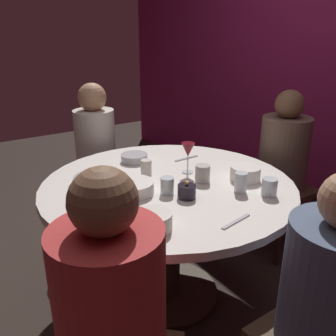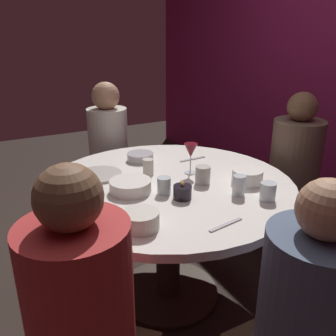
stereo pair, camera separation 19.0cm
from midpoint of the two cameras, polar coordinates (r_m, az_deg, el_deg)
The scene contains 21 objects.
ground_plane at distance 2.32m, azimuth -2.48°, elevation -19.34°, with size 8.00×8.00×0.00m, color #2D231E.
dining_table at distance 1.99m, azimuth -2.74°, elevation -6.26°, with size 1.35×1.35×0.74m.
seated_diner_left at distance 2.75m, azimuth -13.37°, elevation 3.81°, with size 0.40×0.40×1.16m.
seated_diner_back at distance 2.54m, azimuth 15.80°, elevation 1.97°, with size 0.40×0.40×1.15m.
seated_diner_right at distance 1.34m, azimuth 20.78°, elevation -17.65°, with size 0.40×0.40×1.11m.
seated_diner_front_right at distance 1.18m, azimuth -13.98°, elevation -20.87°, with size 0.57×0.57×1.17m.
candle_holder at distance 1.74m, azimuth -0.14°, elevation -3.77°, with size 0.09×0.09×0.09m.
wine_glass at distance 2.01m, azimuth 0.50°, elevation 2.64°, with size 0.08×0.08×0.18m.
dinner_plate at distance 2.03m, azimuth -13.90°, elevation -1.52°, with size 0.25×0.25×0.01m, color #B2ADA3.
cell_phone at distance 1.78m, azimuth -17.02°, elevation -5.18°, with size 0.07×0.14×0.01m, color black.
bowl_serving_large at distance 2.24m, azimuth -7.78°, elevation 1.57°, with size 0.16×0.16×0.05m, color #B7B7BC.
bowl_salad_center at distance 1.97m, azimuth 9.47°, elevation -0.85°, with size 0.16×0.16×0.07m, color silver.
bowl_small_white at distance 1.81m, azimuth -8.60°, elevation -3.13°, with size 0.21×0.21×0.06m, color silver.
bowl_sauce_side at distance 1.48m, azimuth -6.06°, elevation -8.47°, with size 0.16×0.16×0.07m, color beige.
cup_near_candle at distance 2.01m, azimuth -6.19°, elevation -0.03°, with size 0.06×0.06×0.09m, color beige.
cup_by_left_diner at distance 1.92m, azimuth 2.69°, elevation -0.93°, with size 0.08×0.08×0.09m, color #B2ADA3.
cup_by_right_diner at distance 1.81m, azimuth 8.53°, elevation -2.33°, with size 0.06×0.06×0.10m, color silver.
cup_center_front at distance 1.78m, azimuth -3.19°, elevation -2.86°, with size 0.07×0.07×0.09m, color silver.
cup_far_edge at distance 1.80m, azimuth 12.89°, elevation -3.02°, with size 0.08×0.08×0.09m, color silver.
fork_near_plate at distance 2.28m, azimuth 0.54°, elevation 1.50°, with size 0.02×0.18×0.01m, color #B7B7BC.
knife_near_plate at distance 1.55m, azimuth 7.27°, elevation -8.47°, with size 0.02×0.18×0.01m, color #B7B7BC.
Camera 1 is at (1.47, -1.01, 1.50)m, focal length 38.50 mm.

